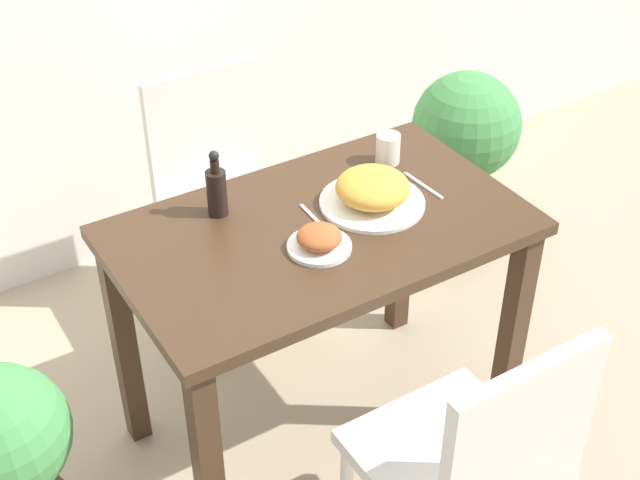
% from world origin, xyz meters
% --- Properties ---
extents(ground_plane, '(16.00, 16.00, 0.00)m').
position_xyz_m(ground_plane, '(0.00, 0.00, 0.00)').
color(ground_plane, tan).
extents(dining_table, '(1.08, 0.65, 0.77)m').
position_xyz_m(dining_table, '(0.00, 0.00, 0.64)').
color(dining_table, '#3D2819').
rests_on(dining_table, ground_plane).
extents(chair_near, '(0.42, 0.42, 0.90)m').
position_xyz_m(chair_near, '(0.01, -0.66, 0.51)').
color(chair_near, silver).
rests_on(chair_near, ground_plane).
extents(chair_far, '(0.42, 0.42, 0.90)m').
position_xyz_m(chair_far, '(0.03, 0.66, 0.51)').
color(chair_far, silver).
rests_on(chair_far, ground_plane).
extents(food_plate, '(0.29, 0.29, 0.10)m').
position_xyz_m(food_plate, '(0.17, 0.01, 0.82)').
color(food_plate, white).
rests_on(food_plate, dining_table).
extents(side_plate, '(0.17, 0.17, 0.06)m').
position_xyz_m(side_plate, '(-0.06, -0.09, 0.80)').
color(side_plate, white).
rests_on(side_plate, dining_table).
extents(drink_cup, '(0.07, 0.07, 0.09)m').
position_xyz_m(drink_cup, '(0.33, 0.17, 0.82)').
color(drink_cup, silver).
rests_on(drink_cup, dining_table).
extents(sauce_bottle, '(0.05, 0.05, 0.19)m').
position_xyz_m(sauce_bottle, '(-0.20, 0.19, 0.85)').
color(sauce_bottle, black).
rests_on(sauce_bottle, dining_table).
extents(fork_utensil, '(0.02, 0.19, 0.00)m').
position_xyz_m(fork_utensil, '(-0.00, 0.01, 0.78)').
color(fork_utensil, silver).
rests_on(fork_utensil, dining_table).
extents(spoon_utensil, '(0.02, 0.16, 0.00)m').
position_xyz_m(spoon_utensil, '(0.34, 0.01, 0.78)').
color(spoon_utensil, silver).
rests_on(spoon_utensil, dining_table).
extents(potted_plant_left, '(0.34, 0.34, 0.67)m').
position_xyz_m(potted_plant_left, '(-0.90, -0.00, 0.40)').
color(potted_plant_left, '#51331E').
rests_on(potted_plant_left, ground_plane).
extents(potted_plant_right, '(0.40, 0.40, 0.75)m').
position_xyz_m(potted_plant_right, '(0.95, 0.53, 0.47)').
color(potted_plant_right, '#51331E').
rests_on(potted_plant_right, ground_plane).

